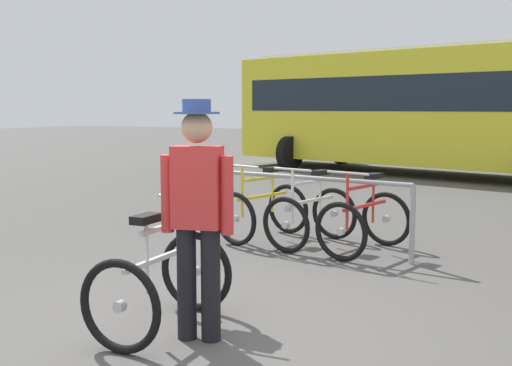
% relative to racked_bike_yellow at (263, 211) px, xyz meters
% --- Properties ---
extents(ground_plane, '(80.00, 80.00, 0.00)m').
position_rel_racked_bike_yellow_xyz_m(ground_plane, '(1.20, -3.32, -0.37)').
color(ground_plane, '#514F4C').
extents(bike_rack_rail, '(2.50, 0.28, 0.88)m').
position_rel_racked_bike_yellow_xyz_m(bike_rack_rail, '(0.79, -0.25, 0.27)').
color(bike_rack_rail, '#99999E').
rests_on(bike_rack_rail, ground).
extents(racked_bike_yellow, '(0.88, 1.22, 0.97)m').
position_rel_racked_bike_yellow_xyz_m(racked_bike_yellow, '(0.00, 0.00, 0.00)').
color(racked_bike_yellow, black).
rests_on(racked_bike_yellow, ground).
extents(racked_bike_white, '(0.85, 1.21, 0.98)m').
position_rel_racked_bike_yellow_xyz_m(racked_bike_white, '(0.70, -0.06, 0.00)').
color(racked_bike_white, black).
rests_on(racked_bike_white, ground).
extents(racked_bike_red, '(0.86, 1.22, 0.98)m').
position_rel_racked_bike_yellow_xyz_m(racked_bike_red, '(1.39, -0.13, 0.00)').
color(racked_bike_red, black).
rests_on(racked_bike_red, ground).
extents(featured_bicycle, '(0.74, 1.23, 1.09)m').
position_rel_racked_bike_yellow_xyz_m(featured_bicycle, '(0.91, -3.17, 0.12)').
color(featured_bicycle, black).
rests_on(featured_bicycle, ground).
extents(person_with_featured_bike, '(0.51, 0.32, 1.72)m').
position_rel_racked_bike_yellow_xyz_m(person_with_featured_bike, '(1.27, -3.32, 0.58)').
color(person_with_featured_bike, black).
rests_on(person_with_featured_bike, ground).
extents(bus_distant, '(10.30, 4.76, 3.08)m').
position_rel_racked_bike_yellow_xyz_m(bus_distant, '(-0.25, 8.88, 1.37)').
color(bus_distant, yellow).
rests_on(bus_distant, ground).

